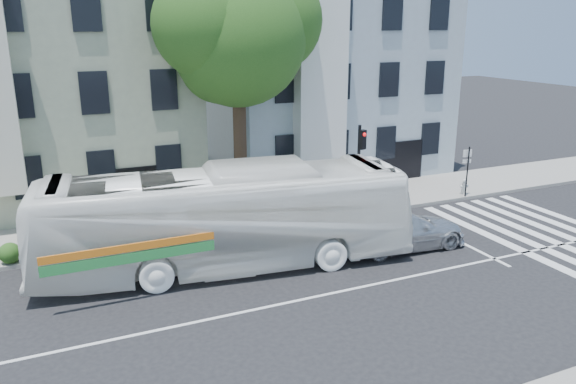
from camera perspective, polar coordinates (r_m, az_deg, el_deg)
ground at (r=17.75m, az=4.66°, el=-10.20°), size 120.00×120.00×0.00m
sidewalk_far at (r=24.48m, az=-4.32°, el=-2.33°), size 80.00×4.00×0.15m
building_left at (r=28.96m, az=-22.92°, el=10.37°), size 12.00×10.00×11.00m
building_right at (r=32.49m, az=3.05°, el=12.15°), size 12.00×10.00×11.00m
street_tree at (r=23.89m, az=-5.23°, el=16.14°), size 7.30×5.90×11.10m
bus at (r=18.98m, az=-6.35°, el=-2.68°), size 4.60×12.88×3.51m
sedan at (r=21.26m, az=11.49°, el=-3.76°), size 2.24×5.04×1.44m
hedge at (r=21.57m, az=-17.40°, el=-4.52°), size 8.45×2.88×0.70m
traffic_signal at (r=23.84m, az=7.33°, el=3.36°), size 0.40×0.52×4.01m
fire_hydrant at (r=28.43m, az=17.44°, el=0.55°), size 0.41×0.28×0.71m
far_sign_pole at (r=27.74m, az=17.75°, el=2.66°), size 0.44×0.19×2.42m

